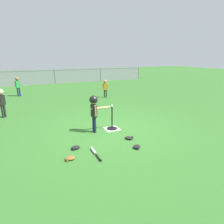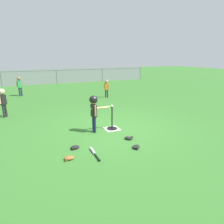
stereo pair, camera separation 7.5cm
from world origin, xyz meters
TOP-DOWN VIEW (x-y plane):
  - ground_plane at (0.00, 0.00)m, footprint 60.00×60.00m
  - home_plate at (-0.06, 0.05)m, footprint 0.44×0.44m
  - batting_tee at (-0.06, 0.05)m, footprint 0.32×0.32m
  - baseball_on_tee at (-0.06, 0.05)m, footprint 0.07×0.07m
  - batter_child at (-0.64, 0.04)m, footprint 0.63×0.32m
  - fielder_deep_center at (1.61, 4.54)m, footprint 0.27×0.19m
  - fielder_near_right at (-3.20, 2.79)m, footprint 0.23×0.25m
  - fielder_near_left at (-2.71, 6.91)m, footprint 0.31×0.22m
  - spare_bat_silver at (-1.10, -1.20)m, footprint 0.07×0.65m
  - glove_by_plate at (-1.68, -1.26)m, footprint 0.24×0.19m
  - glove_near_bats at (-1.44, -0.80)m, footprint 0.22×0.17m
  - glove_tossed_aside at (0.04, -0.85)m, footprint 0.26×0.27m
  - glove_outfield_drop at (-0.05, -1.39)m, footprint 0.27×0.24m
  - outfield_fence at (0.00, 11.29)m, footprint 16.06×0.06m

SIDE VIEW (x-z plane):
  - ground_plane at x=0.00m, z-range 0.00..0.00m
  - home_plate at x=-0.06m, z-range 0.00..0.01m
  - spare_bat_silver at x=-1.10m, z-range 0.00..0.06m
  - glove_by_plate at x=-1.68m, z-range 0.00..0.07m
  - glove_near_bats at x=-1.44m, z-range 0.00..0.07m
  - glove_tossed_aside at x=0.04m, z-range 0.00..0.07m
  - glove_outfield_drop at x=-0.05m, z-range 0.00..0.07m
  - batting_tee at x=-0.06m, z-range -0.24..0.46m
  - outfield_fence at x=0.00m, z-range 0.04..1.19m
  - fielder_deep_center at x=1.61m, z-range 0.14..1.11m
  - fielder_near_right at x=-3.20m, z-range 0.15..1.22m
  - fielder_near_left at x=-2.71m, z-range 0.16..1.25m
  - baseball_on_tee at x=-0.06m, z-range 0.70..0.77m
  - batter_child at x=-0.64m, z-range 0.24..1.35m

